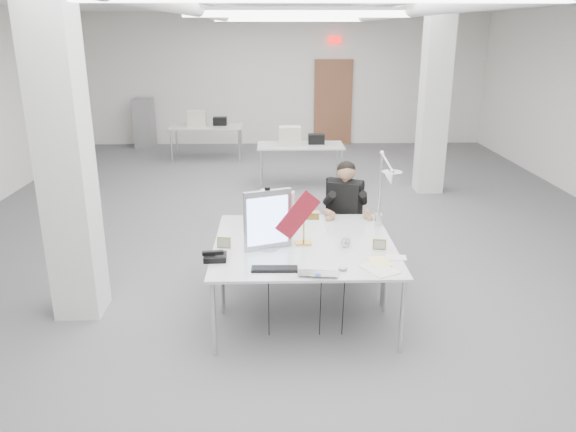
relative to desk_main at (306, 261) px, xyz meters
name	(u,v)px	position (x,y,z in m)	size (l,w,h in m)	color
room_shell	(299,117)	(0.04, 2.63, 0.95)	(10.04, 14.04, 3.24)	#5B5B5E
desk_main	(306,261)	(0.00, 0.00, 0.00)	(1.80, 0.90, 0.03)	silver
desk_second	(302,229)	(0.00, 0.90, 0.00)	(1.80, 0.90, 0.03)	silver
bg_desk_a	(300,145)	(0.20, 5.50, 0.00)	(1.60, 0.80, 0.03)	silver
bg_desk_b	(206,127)	(-1.80, 7.70, 0.00)	(1.60, 0.80, 0.03)	silver
filing_cabinet	(144,123)	(-3.50, 9.15, -0.14)	(0.45, 0.55, 1.20)	gray
office_chair	(344,222)	(0.55, 1.59, -0.16)	(0.57, 0.57, 1.16)	black
seated_person	(346,198)	(0.55, 1.54, 0.16)	(0.43, 0.53, 0.80)	black
monitor	(268,220)	(-0.36, 0.30, 0.31)	(0.48, 0.05, 0.59)	#A2A2A6
pennant	(298,215)	(-0.07, 0.27, 0.37)	(0.47, 0.01, 0.20)	maroon
keyboard	(274,269)	(-0.30, -0.22, 0.02)	(0.41, 0.14, 0.02)	black
laptop	(318,277)	(0.08, -0.40, 0.03)	(0.35, 0.22, 0.03)	#A2A2A6
mouse	(343,269)	(0.31, -0.24, 0.03)	(0.09, 0.05, 0.03)	#A4A4A8
bankers_lamp	(304,228)	(0.00, 0.42, 0.18)	(0.29, 0.12, 0.33)	#C18A3C
desk_phone	(215,257)	(-0.85, 0.03, 0.04)	(0.21, 0.19, 0.05)	black
picture_frame_left	(224,243)	(-0.79, 0.34, 0.07)	(0.14, 0.01, 0.11)	#AD894A
picture_frame_right	(379,244)	(0.73, 0.26, 0.06)	(0.13, 0.01, 0.10)	olive
desk_clock	(346,242)	(0.41, 0.33, 0.06)	(0.10, 0.10, 0.03)	#ACACB0
paper_stack_a	(379,269)	(0.64, -0.23, 0.02)	(0.23, 0.33, 0.01)	white
paper_stack_b	(379,261)	(0.68, -0.05, 0.02)	(0.18, 0.25, 0.01)	#FFF798
paper_stack_c	(396,257)	(0.85, 0.04, 0.02)	(0.19, 0.13, 0.01)	white
beige_monitor	(274,210)	(-0.30, 0.97, 0.19)	(0.38, 0.36, 0.36)	beige
architect_lamp	(385,190)	(0.85, 0.74, 0.48)	(0.25, 0.72, 0.93)	silver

